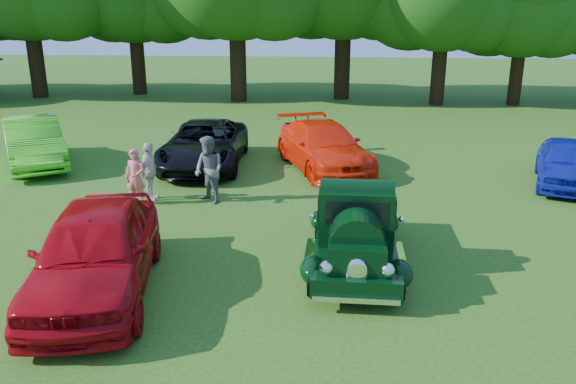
# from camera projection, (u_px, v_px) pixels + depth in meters

# --- Properties ---
(ground) EXTENTS (120.00, 120.00, 0.00)m
(ground) POSITION_uv_depth(u_px,v_px,m) (283.00, 279.00, 10.73)
(ground) COLOR #1F5213
(ground) RESTS_ON ground
(hero_pickup) EXTENTS (1.99, 4.28, 1.67)m
(hero_pickup) POSITION_uv_depth(u_px,v_px,m) (355.00, 230.00, 11.17)
(hero_pickup) COLOR black
(hero_pickup) RESTS_ON ground
(red_convertible) EXTENTS (2.92, 5.09, 1.63)m
(red_convertible) POSITION_uv_depth(u_px,v_px,m) (96.00, 251.00, 9.98)
(red_convertible) COLOR #A0060E
(red_convertible) RESTS_ON ground
(back_car_lime) EXTENTS (4.04, 4.92, 1.58)m
(back_car_lime) POSITION_uv_depth(u_px,v_px,m) (34.00, 142.00, 18.59)
(back_car_lime) COLOR #41D11B
(back_car_lime) RESTS_ON ground
(back_car_black) EXTENTS (2.85, 5.49, 1.48)m
(back_car_black) POSITION_uv_depth(u_px,v_px,m) (205.00, 144.00, 18.50)
(back_car_black) COLOR black
(back_car_black) RESTS_ON ground
(back_car_orange) EXTENTS (3.87, 5.58, 1.50)m
(back_car_orange) POSITION_uv_depth(u_px,v_px,m) (323.00, 146.00, 18.18)
(back_car_orange) COLOR red
(back_car_orange) RESTS_ON ground
(back_car_blue) EXTENTS (2.67, 4.30, 1.36)m
(back_car_blue) POSITION_uv_depth(u_px,v_px,m) (567.00, 162.00, 16.47)
(back_car_blue) COLOR #0D1994
(back_car_blue) RESTS_ON ground
(spectator_pink) EXTENTS (0.57, 0.40, 1.50)m
(spectator_pink) POSITION_uv_depth(u_px,v_px,m) (136.00, 177.00, 14.70)
(spectator_pink) COLOR #E15C66
(spectator_pink) RESTS_ON ground
(spectator_grey) EXTENTS (1.11, 1.08, 1.80)m
(spectator_grey) POSITION_uv_depth(u_px,v_px,m) (209.00, 170.00, 14.85)
(spectator_grey) COLOR slate
(spectator_grey) RESTS_ON ground
(spectator_white) EXTENTS (0.39, 0.93, 1.59)m
(spectator_white) POSITION_uv_depth(u_px,v_px,m) (149.00, 171.00, 15.10)
(spectator_white) COLOR beige
(spectator_white) RESTS_ON ground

